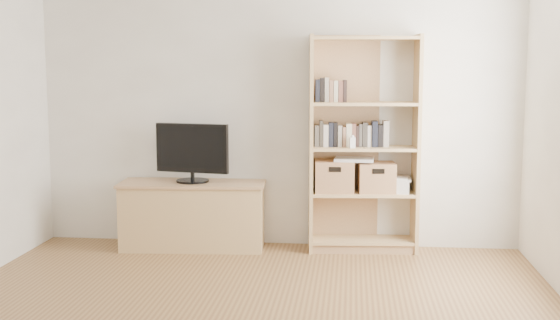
# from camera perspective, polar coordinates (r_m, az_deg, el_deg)

# --- Properties ---
(back_wall) EXTENTS (4.50, 0.02, 2.60)m
(back_wall) POSITION_cam_1_polar(r_m,az_deg,el_deg) (6.60, -0.19, 4.25)
(back_wall) COLOR beige
(back_wall) RESTS_ON floor
(front_wall) EXTENTS (4.50, 0.02, 2.60)m
(front_wall) POSITION_cam_1_polar(r_m,az_deg,el_deg) (1.74, -18.11, -5.66)
(front_wall) COLOR beige
(front_wall) RESTS_ON floor
(tv_stand) EXTENTS (1.33, 0.57, 0.60)m
(tv_stand) POSITION_cam_1_polar(r_m,az_deg,el_deg) (6.62, -7.07, -4.55)
(tv_stand) COLOR tan
(tv_stand) RESTS_ON floor
(bookshelf) EXTENTS (1.01, 0.43, 1.97)m
(bookshelf) POSITION_cam_1_polar(r_m,az_deg,el_deg) (6.41, 6.80, 1.28)
(bookshelf) COLOR tan
(bookshelf) RESTS_ON floor
(television) EXTENTS (0.70, 0.19, 0.55)m
(television) POSITION_cam_1_polar(r_m,az_deg,el_deg) (6.52, -7.15, 0.62)
(television) COLOR black
(television) RESTS_ON tv_stand
(books_row_mid) EXTENTS (0.80, 0.19, 0.21)m
(books_row_mid) POSITION_cam_1_polar(r_m,az_deg,el_deg) (6.42, 6.80, 2.05)
(books_row_mid) COLOR #45413C
(books_row_mid) RESTS_ON bookshelf
(books_row_upper) EXTENTS (0.39, 0.19, 0.20)m
(books_row_upper) POSITION_cam_1_polar(r_m,az_deg,el_deg) (6.38, 4.89, 5.61)
(books_row_upper) COLOR #45413C
(books_row_upper) RESTS_ON bookshelf
(baby_monitor) EXTENTS (0.06, 0.04, 0.09)m
(baby_monitor) POSITION_cam_1_polar(r_m,az_deg,el_deg) (6.29, 5.91, 1.40)
(baby_monitor) COLOR white
(baby_monitor) RESTS_ON bookshelf
(basket_left) EXTENTS (0.37, 0.31, 0.29)m
(basket_left) POSITION_cam_1_polar(r_m,az_deg,el_deg) (6.42, 4.43, -1.32)
(basket_left) COLOR #8C5F3F
(basket_left) RESTS_ON bookshelf
(basket_right) EXTENTS (0.36, 0.30, 0.27)m
(basket_right) POSITION_cam_1_polar(r_m,az_deg,el_deg) (6.46, 7.83, -1.40)
(basket_right) COLOR #8C5F3F
(basket_right) RESTS_ON bookshelf
(laptop) EXTENTS (0.36, 0.26, 0.03)m
(laptop) POSITION_cam_1_polar(r_m,az_deg,el_deg) (6.40, 6.06, 0.05)
(laptop) COLOR white
(laptop) RESTS_ON basket_left
(magazine_stack) EXTENTS (0.20, 0.27, 0.12)m
(magazine_stack) POSITION_cam_1_polar(r_m,az_deg,el_deg) (6.50, 9.74, -2.08)
(magazine_stack) COLOR beige
(magazine_stack) RESTS_ON bookshelf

